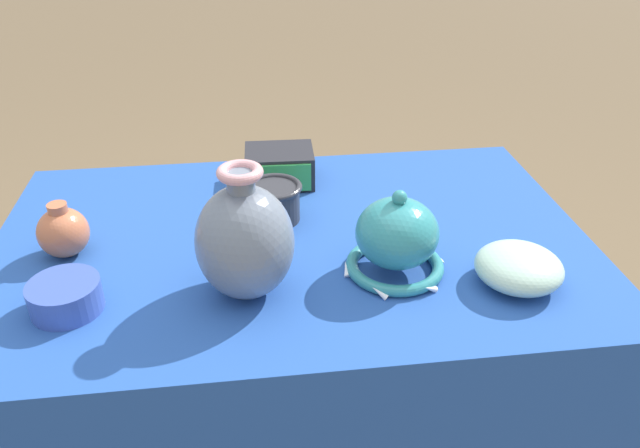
# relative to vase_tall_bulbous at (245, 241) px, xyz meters

# --- Properties ---
(display_table) EXTENTS (1.19, 0.77, 0.71)m
(display_table) POSITION_rel_vase_tall_bulbous_xyz_m (0.09, 0.15, -0.18)
(display_table) COLOR #38383D
(display_table) RESTS_ON ground_plane
(vase_tall_bulbous) EXTENTS (0.17, 0.17, 0.24)m
(vase_tall_bulbous) POSITION_rel_vase_tall_bulbous_xyz_m (0.00, 0.00, 0.00)
(vase_tall_bulbous) COLOR slate
(vase_tall_bulbous) RESTS_ON display_table
(vase_dome_bell) EXTENTS (0.19, 0.18, 0.17)m
(vase_dome_bell) POSITION_rel_vase_tall_bulbous_xyz_m (0.27, 0.03, -0.04)
(vase_dome_bell) COLOR teal
(vase_dome_bell) RESTS_ON display_table
(mosaic_tile_box) EXTENTS (0.16, 0.13, 0.08)m
(mosaic_tile_box) POSITION_rel_vase_tall_bulbous_xyz_m (0.09, 0.42, -0.07)
(mosaic_tile_box) COLOR #232328
(mosaic_tile_box) RESTS_ON display_table
(pot_squat_cobalt) EXTENTS (0.12, 0.12, 0.05)m
(pot_squat_cobalt) POSITION_rel_vase_tall_bulbous_xyz_m (-0.31, -0.01, -0.08)
(pot_squat_cobalt) COLOR #3851A8
(pot_squat_cobalt) RESTS_ON display_table
(bowl_shallow_celadon) EXTENTS (0.16, 0.16, 0.07)m
(bowl_shallow_celadon) POSITION_rel_vase_tall_bulbous_xyz_m (0.48, -0.03, -0.07)
(bowl_shallow_celadon) COLOR #A8CCB7
(bowl_shallow_celadon) RESTS_ON display_table
(cup_wide_charcoal) EXTENTS (0.12, 0.12, 0.08)m
(cup_wide_charcoal) POSITION_rel_vase_tall_bulbous_xyz_m (0.06, 0.25, -0.06)
(cup_wide_charcoal) COLOR #2D2D33
(cup_wide_charcoal) RESTS_ON display_table
(jar_round_terracotta) EXTENTS (0.10, 0.10, 0.11)m
(jar_round_terracotta) POSITION_rel_vase_tall_bulbous_xyz_m (-0.34, 0.17, -0.06)
(jar_round_terracotta) COLOR #BC6642
(jar_round_terracotta) RESTS_ON display_table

